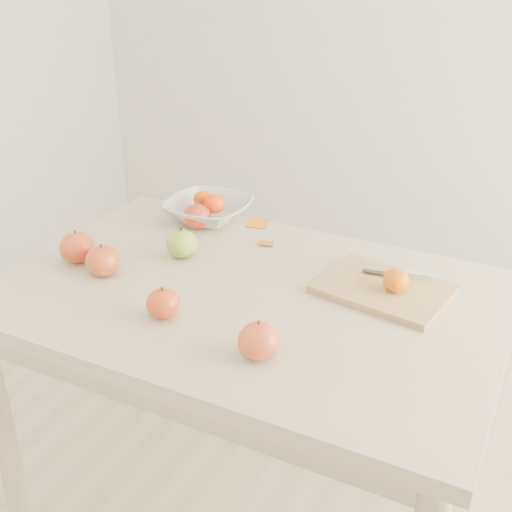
% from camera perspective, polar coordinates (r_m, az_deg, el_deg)
% --- Properties ---
extents(table, '(1.20, 0.80, 0.75)m').
position_cam_1_polar(table, '(1.60, -0.81, -6.15)').
color(table, beige).
rests_on(table, ground).
extents(cutting_board, '(0.33, 0.26, 0.02)m').
position_cam_1_polar(cutting_board, '(1.56, 11.26, -2.91)').
color(cutting_board, tan).
rests_on(cutting_board, table).
extents(board_tangerine, '(0.06, 0.06, 0.05)m').
position_cam_1_polar(board_tangerine, '(1.53, 12.34, -2.13)').
color(board_tangerine, '#CB6307').
rests_on(board_tangerine, cutting_board).
extents(fruit_bowl, '(0.25, 0.25, 0.06)m').
position_cam_1_polar(fruit_bowl, '(1.93, -4.25, 4.11)').
color(fruit_bowl, silver).
rests_on(fruit_bowl, table).
extents(bowl_tangerine_near, '(0.06, 0.06, 0.05)m').
position_cam_1_polar(bowl_tangerine_near, '(1.94, -4.76, 5.09)').
color(bowl_tangerine_near, '#E55308').
rests_on(bowl_tangerine_near, fruit_bowl).
extents(bowl_tangerine_far, '(0.06, 0.06, 0.06)m').
position_cam_1_polar(bowl_tangerine_far, '(1.89, -3.73, 4.66)').
color(bowl_tangerine_far, '#D94207').
rests_on(bowl_tangerine_far, fruit_bowl).
extents(orange_peel_a, '(0.07, 0.06, 0.01)m').
position_cam_1_polar(orange_peel_a, '(1.89, 0.10, 2.78)').
color(orange_peel_a, orange).
rests_on(orange_peel_a, table).
extents(orange_peel_b, '(0.05, 0.05, 0.01)m').
position_cam_1_polar(orange_peel_b, '(1.77, 0.89, 1.09)').
color(orange_peel_b, '#C3570D').
rests_on(orange_peel_b, table).
extents(paring_knife, '(0.17, 0.06, 0.01)m').
position_cam_1_polar(paring_knife, '(1.61, 13.61, -1.65)').
color(paring_knife, silver).
rests_on(paring_knife, cutting_board).
extents(apple_green, '(0.08, 0.08, 0.08)m').
position_cam_1_polar(apple_green, '(1.70, -6.61, 1.08)').
color(apple_green, '#588B1B').
rests_on(apple_green, table).
extents(apple_red_b, '(0.09, 0.09, 0.08)m').
position_cam_1_polar(apple_red_b, '(1.73, -15.63, 0.72)').
color(apple_red_b, '#A7070C').
rests_on(apple_red_b, table).
extents(apple_red_c, '(0.08, 0.08, 0.07)m').
position_cam_1_polar(apple_red_c, '(1.44, -8.28, -4.21)').
color(apple_red_c, maroon).
rests_on(apple_red_c, table).
extents(apple_red_e, '(0.09, 0.09, 0.08)m').
position_cam_1_polar(apple_red_e, '(1.29, 0.24, -7.54)').
color(apple_red_e, '#A62E1D').
rests_on(apple_red_e, table).
extents(apple_red_d, '(0.09, 0.09, 0.08)m').
position_cam_1_polar(apple_red_d, '(1.64, -13.46, -0.43)').
color(apple_red_d, maroon).
rests_on(apple_red_d, table).
extents(apple_red_a, '(0.08, 0.08, 0.07)m').
position_cam_1_polar(apple_red_a, '(1.87, -5.26, 3.52)').
color(apple_red_a, '#A00609').
rests_on(apple_red_a, table).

